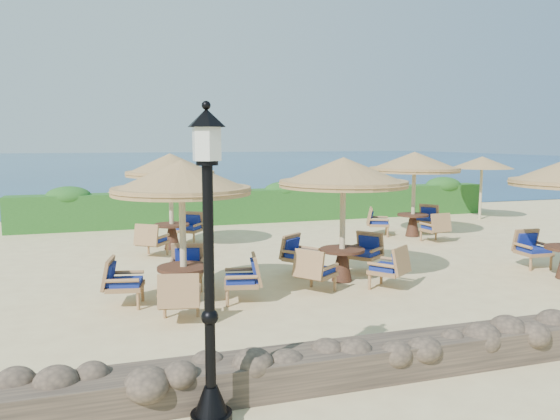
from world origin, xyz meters
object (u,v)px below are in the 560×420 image
at_px(cafe_set_4, 414,176).
at_px(lamp_post, 209,284).
at_px(cafe_set_3, 171,180).
at_px(cafe_set_1, 343,197).
at_px(cafe_set_0, 182,210).
at_px(extra_parasol, 482,163).

bearing_deg(cafe_set_4, lamp_post, -130.63).
xyz_separation_m(cafe_set_3, cafe_set_4, (7.46, -0.24, -0.02)).
relative_size(cafe_set_1, cafe_set_3, 1.02).
bearing_deg(cafe_set_0, extra_parasol, 31.48).
height_order(cafe_set_1, cafe_set_3, same).
bearing_deg(cafe_set_1, cafe_set_0, -169.63).
bearing_deg(cafe_set_0, cafe_set_3, 85.82).
relative_size(cafe_set_1, cafe_set_4, 0.97).
xyz_separation_m(cafe_set_0, cafe_set_4, (7.84, 5.04, 0.17)).
bearing_deg(cafe_set_3, cafe_set_1, -56.52).
distance_m(lamp_post, cafe_set_4, 12.55).
xyz_separation_m(lamp_post, cafe_set_1, (3.78, 5.12, 0.26)).
relative_size(extra_parasol, cafe_set_0, 0.83).
relative_size(cafe_set_0, cafe_set_1, 1.05).
bearing_deg(lamp_post, cafe_set_0, 85.86).
bearing_deg(cafe_set_3, extra_parasol, 10.68).
height_order(lamp_post, extra_parasol, lamp_post).
xyz_separation_m(extra_parasol, cafe_set_1, (-8.82, -6.88, -0.36)).
bearing_deg(extra_parasol, cafe_set_0, -148.52).
bearing_deg(extra_parasol, lamp_post, -136.40).
relative_size(cafe_set_3, cafe_set_4, 0.95).
bearing_deg(extra_parasol, cafe_set_4, -150.76).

